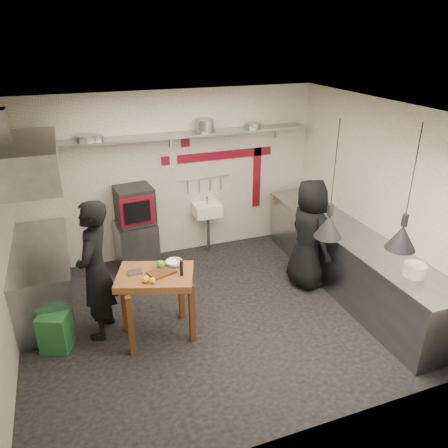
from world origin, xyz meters
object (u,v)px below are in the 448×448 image
object	(u,v)px
oven_stand	(137,245)
chef_right	(309,234)
combi_oven	(135,205)
green_bin	(56,330)
chef_left	(96,271)
prep_table	(157,305)

from	to	relation	value
oven_stand	chef_right	xyz separation A→B (m)	(2.35, -1.44, 0.45)
combi_oven	green_bin	world-z (taller)	combi_oven
green_bin	chef_right	bearing A→B (deg)	3.80
chef_left	chef_right	bearing A→B (deg)	114.78
green_bin	chef_left	world-z (taller)	chef_left
combi_oven	chef_left	size ratio (longest dim) A/B	0.32
prep_table	chef_left	distance (m)	0.88
oven_stand	chef_right	world-z (taller)	chef_right
combi_oven	green_bin	size ratio (longest dim) A/B	1.16
prep_table	chef_left	bearing A→B (deg)	173.27
oven_stand	green_bin	size ratio (longest dim) A/B	1.60
oven_stand	combi_oven	distance (m)	0.69
chef_right	oven_stand	bearing A→B (deg)	55.28
combi_oven	chef_right	world-z (taller)	chef_right
prep_table	oven_stand	bearing A→B (deg)	106.85
oven_stand	prep_table	xyz separation A→B (m)	(-0.07, -1.89, 0.06)
prep_table	chef_right	size ratio (longest dim) A/B	0.54
oven_stand	green_bin	world-z (taller)	oven_stand
prep_table	chef_right	xyz separation A→B (m)	(2.42, 0.45, 0.39)
green_bin	prep_table	world-z (taller)	prep_table
oven_stand	prep_table	distance (m)	1.89
oven_stand	chef_left	size ratio (longest dim) A/B	0.43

